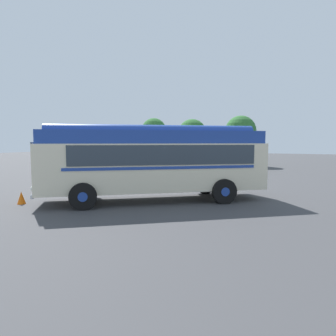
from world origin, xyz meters
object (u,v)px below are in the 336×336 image
(vintage_bus, at_px, (154,160))
(car_near_left, at_px, (211,162))
(traffic_cone, at_px, (21,198))
(car_mid_left, at_px, (242,162))

(vintage_bus, xyz_separation_m, car_near_left, (-1.71, 14.86, -1.05))
(vintage_bus, xyz_separation_m, traffic_cone, (-4.96, -3.10, -1.62))
(vintage_bus, height_order, car_mid_left, vintage_bus)
(vintage_bus, relative_size, car_near_left, 2.23)
(car_near_left, xyz_separation_m, traffic_cone, (-3.25, -17.96, -0.57))
(car_near_left, xyz_separation_m, car_mid_left, (2.65, 0.95, 0.00))
(vintage_bus, distance_m, traffic_cone, 6.07)
(car_near_left, relative_size, car_mid_left, 1.01)
(car_mid_left, xyz_separation_m, traffic_cone, (-5.90, -18.91, -0.57))
(traffic_cone, bearing_deg, car_mid_left, 72.67)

